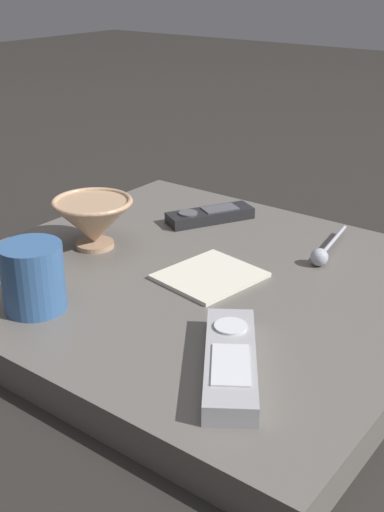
{
  "coord_description": "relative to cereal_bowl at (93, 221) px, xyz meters",
  "views": [
    {
      "loc": [
        -0.68,
        -0.5,
        0.46
      ],
      "look_at": [
        0.01,
        0.02,
        0.07
      ],
      "focal_mm": 45.85,
      "sensor_mm": 36.0,
      "label": 1
    }
  ],
  "objects": [
    {
      "name": "teaspoon",
      "position": [
        0.16,
        -0.31,
        -0.03
      ],
      "size": [
        0.15,
        0.04,
        0.03
      ],
      "color": "#A3A5B2",
      "rests_on": "table"
    },
    {
      "name": "ground_plane",
      "position": [
        0.02,
        -0.19,
        -0.09
      ],
      "size": [
        6.0,
        6.0,
        0.0
      ],
      "primitive_type": "plane",
      "color": "black"
    },
    {
      "name": "table",
      "position": [
        0.02,
        -0.19,
        -0.07
      ],
      "size": [
        0.62,
        0.67,
        0.05
      ],
      "color": "#5B5651",
      "rests_on": "ground"
    },
    {
      "name": "tv_remote_far",
      "position": [
        0.2,
        -0.08,
        -0.03
      ],
      "size": [
        0.16,
        0.11,
        0.02
      ],
      "color": "black",
      "rests_on": "table"
    },
    {
      "name": "cereal_bowl",
      "position": [
        0.0,
        0.0,
        0.0
      ],
      "size": [
        0.13,
        0.13,
        0.08
      ],
      "color": "tan",
      "rests_on": "table"
    },
    {
      "name": "folded_napkin",
      "position": [
        0.02,
        -0.21,
        -0.04
      ],
      "size": [
        0.15,
        0.14,
        0.01
      ],
      "color": "beige",
      "rests_on": "table"
    },
    {
      "name": "tv_remote_near",
      "position": [
        -0.16,
        -0.36,
        -0.03
      ],
      "size": [
        0.19,
        0.16,
        0.03
      ],
      "color": "#9E9EA3",
      "rests_on": "table"
    },
    {
      "name": "coffee_mug",
      "position": [
        -0.19,
        -0.08,
        0.0
      ],
      "size": [
        0.08,
        0.08,
        0.09
      ],
      "color": "#33598C",
      "rests_on": "table"
    }
  ]
}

